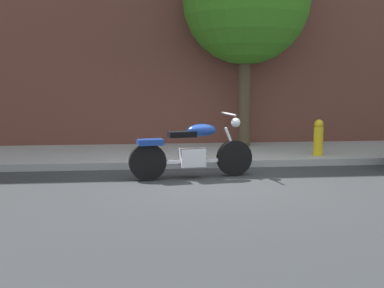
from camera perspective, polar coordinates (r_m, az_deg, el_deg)
name	(u,v)px	position (r m, az deg, el deg)	size (l,w,h in m)	color
ground_plane	(220,183)	(8.03, 3.40, -4.68)	(60.00, 60.00, 0.00)	#303335
sidewalk	(201,154)	(10.62, 1.09, -1.23)	(22.67, 2.69, 0.14)	#A1A1A1
motorcycle	(192,152)	(8.31, -0.02, -0.97)	(2.23, 0.73, 1.15)	black
street_tree	(246,1)	(11.52, 6.56, 16.85)	(2.98, 2.98, 5.07)	#493A29
fire_hydrant	(318,141)	(10.31, 15.05, 0.39)	(0.20, 0.20, 0.91)	gold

